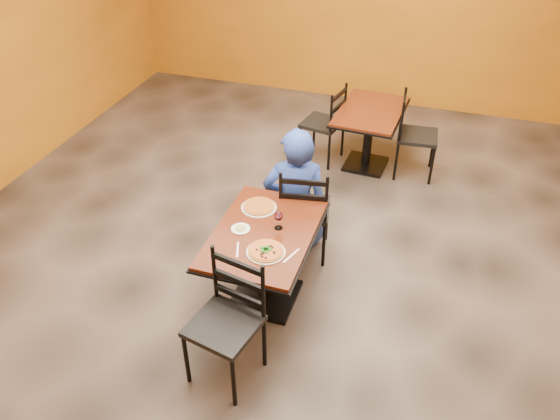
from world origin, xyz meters
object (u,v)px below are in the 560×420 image
(plate_main, at_px, (266,252))
(diner, at_px, (296,189))
(chair_second_right, at_px, (418,136))
(wine_glass, at_px, (278,219))
(pizza_far, at_px, (259,206))
(pizza_main, at_px, (266,251))
(chair_second_left, at_px, (322,123))
(side_plate, at_px, (241,229))
(table_main, at_px, (264,250))
(plate_far, at_px, (259,208))
(table_second, at_px, (369,125))
(chair_main_far, at_px, (305,209))
(chair_main_near, at_px, (224,326))

(plate_main, bearing_deg, diner, 94.29)
(chair_second_right, xyz_separation_m, wine_glass, (-0.89, -2.48, 0.34))
(plate_main, relative_size, pizza_far, 1.11)
(pizza_main, bearing_deg, wine_glass, 90.73)
(chair_second_left, xyz_separation_m, side_plate, (-0.04, -2.59, 0.27))
(table_main, bearing_deg, pizza_far, 116.79)
(chair_second_left, height_order, plate_far, chair_second_left)
(table_main, bearing_deg, table_second, 80.74)
(plate_far, xyz_separation_m, side_plate, (-0.04, -0.33, 0.00))
(plate_far, bearing_deg, chair_second_left, 90.02)
(pizza_far, bearing_deg, chair_main_far, 56.40)
(chair_main_far, relative_size, wine_glass, 5.60)
(chair_second_left, relative_size, diner, 0.76)
(chair_second_left, height_order, wine_glass, chair_second_left)
(table_second, relative_size, plate_main, 3.63)
(chair_second_left, height_order, chair_second_right, chair_second_right)
(side_plate, distance_m, wine_glass, 0.33)
(table_main, height_order, chair_second_right, chair_second_right)
(table_main, bearing_deg, chair_second_left, 93.45)
(plate_far, bearing_deg, wine_glass, -41.16)
(table_second, height_order, plate_far, plate_far)
(chair_main_near, height_order, pizza_far, chair_main_near)
(table_second, distance_m, side_plate, 2.67)
(table_second, relative_size, side_plate, 7.04)
(chair_main_far, bearing_deg, chair_main_near, 74.55)
(table_second, xyz_separation_m, wine_glass, (-0.32, -2.48, 0.29))
(diner, distance_m, pizza_main, 1.11)
(chair_main_near, relative_size, chair_second_right, 1.04)
(table_second, height_order, chair_main_far, chair_main_far)
(chair_main_far, distance_m, side_plate, 0.89)
(chair_main_near, xyz_separation_m, wine_glass, (0.11, 0.96, 0.32))
(plate_far, bearing_deg, chair_main_far, 56.40)
(chair_main_far, relative_size, chair_second_right, 1.01)
(wine_glass, bearing_deg, chair_second_right, 70.25)
(table_second, relative_size, chair_main_far, 1.12)
(chair_main_far, bearing_deg, pizza_main, 77.57)
(chair_main_far, bearing_deg, side_plate, 56.46)
(pizza_far, height_order, side_plate, pizza_far)
(table_main, relative_size, side_plate, 7.69)
(chair_second_left, relative_size, pizza_far, 3.48)
(table_second, distance_m, chair_main_near, 3.46)
(plate_main, bearing_deg, wine_glass, 90.73)
(chair_main_near, height_order, diner, diner)
(chair_main_far, bearing_deg, plate_main, 77.57)
(diner, xyz_separation_m, pizza_far, (-0.17, -0.55, 0.13))
(plate_main, distance_m, plate_far, 0.61)
(plate_main, bearing_deg, chair_main_far, 87.70)
(chair_second_right, distance_m, side_plate, 2.86)
(table_second, bearing_deg, chair_main_far, -98.60)
(chair_main_far, height_order, plate_main, chair_main_far)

